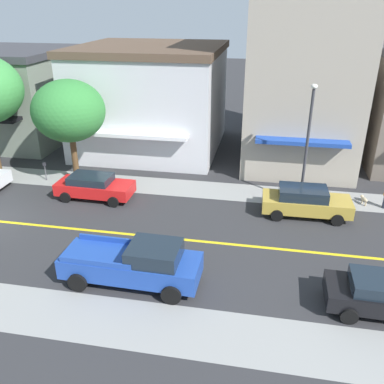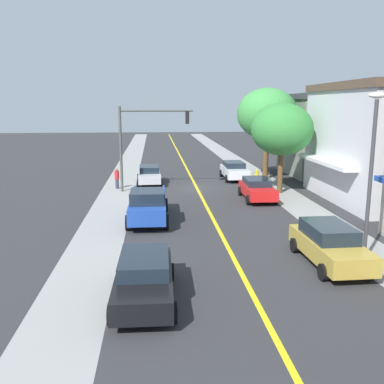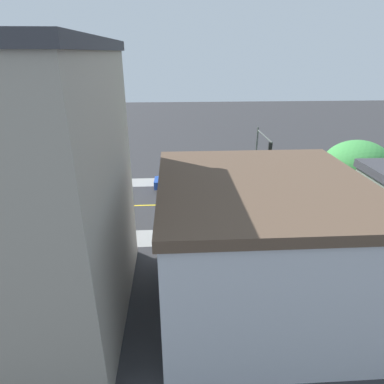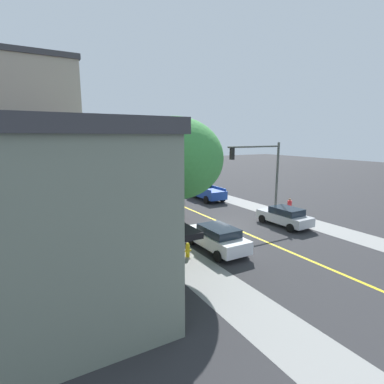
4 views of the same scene
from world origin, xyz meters
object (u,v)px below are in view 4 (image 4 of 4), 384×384
gold_sedan_left_curb (118,187)px  silver_sedan_right_curb (285,216)px  small_dog (95,189)px  blue_pickup_truck (204,190)px  red_sedan_left_curb (160,209)px  pedestrian_orange_shirt (95,183)px  street_tree_left_near (143,167)px  street_tree_right_corner (175,159)px  fire_hydrant (188,250)px  pedestrian_red_shirt (289,207)px  street_lamp (103,159)px  parking_meter (159,225)px  black_sedan_right_curb (166,181)px  traffic_light_mast (263,167)px  white_sedan_left_curb (217,237)px

gold_sedan_left_curb → silver_sedan_right_curb: size_ratio=1.11×
silver_sedan_right_curb → small_dog: (-9.40, 22.23, -0.45)m
blue_pickup_truck → red_sedan_left_curb: bearing=124.7°
pedestrian_orange_shirt → street_tree_left_near: bearing=123.5°
street_tree_right_corner → fire_hydrant: size_ratio=9.25×
red_sedan_left_curb → pedestrian_red_shirt: (9.82, -4.84, 0.05)m
street_lamp → pedestrian_red_shirt: size_ratio=4.33×
street_tree_left_near → parking_meter: bearing=-82.7°
parking_meter → blue_pickup_truck: (9.26, 9.07, 0.11)m
street_lamp → pedestrian_orange_shirt: bearing=91.9°
street_tree_left_near → gold_sedan_left_curb: (2.14, 14.28, -3.78)m
black_sedan_right_curb → street_tree_right_corner: bearing=157.4°
black_sedan_right_curb → small_dog: (-9.36, 0.85, -0.46)m
gold_sedan_left_curb → blue_pickup_truck: 10.35m
red_sedan_left_curb → small_dog: 15.74m
street_tree_left_near → black_sedan_right_curb: size_ratio=1.36×
street_tree_right_corner → gold_sedan_left_curb: (2.61, 20.28, -4.73)m
red_sedan_left_curb → silver_sedan_right_curb: (7.36, -6.63, -0.00)m
street_tree_left_near → street_lamp: bearing=87.6°
red_sedan_left_curb → pedestrian_orange_shirt: size_ratio=2.70×
traffic_light_mast → pedestrian_orange_shirt: traffic_light_mast is taller
black_sedan_right_curb → pedestrian_orange_shirt: 9.30m
silver_sedan_right_curb → street_tree_left_near: bearing=63.4°
street_lamp → red_sedan_left_curb: bearing=-82.3°
street_tree_right_corner → white_sedan_left_curb: street_tree_right_corner is taller
black_sedan_right_curb → blue_pickup_truck: blue_pickup_truck is taller
fire_hydrant → pedestrian_orange_shirt: 24.93m
fire_hydrant → white_sedan_left_curb: 2.05m
street_lamp → blue_pickup_truck: size_ratio=1.18×
street_tree_left_near → small_dog: street_tree_left_near is taller
red_sedan_left_curb → gold_sedan_left_curb: gold_sedan_left_curb is taller
street_tree_left_near → white_sedan_left_curb: size_ratio=1.44×
pedestrian_red_shirt → small_dog: (-11.85, 20.44, -0.50)m
parking_meter → gold_sedan_left_curb: 16.44m
gold_sedan_left_curb → small_dog: gold_sedan_left_curb is taller
street_tree_right_corner → parking_meter: 6.21m
street_tree_left_near → black_sedan_right_curb: bearing=60.6°
pedestrian_red_shirt → small_dog: bearing=20.0°
black_sedan_right_curb → parking_meter: bearing=154.9°
black_sedan_right_curb → blue_pickup_truck: size_ratio=0.83×
street_lamp → street_tree_left_near: bearing=-92.4°
parking_meter → traffic_light_mast: 10.23m
silver_sedan_right_curb → traffic_light_mast: bearing=-7.7°
parking_meter → silver_sedan_right_curb: 9.61m
street_tree_left_near → traffic_light_mast: (9.89, -1.55, -0.35)m
street_tree_left_near → blue_pickup_truck: street_tree_left_near is taller
red_sedan_left_curb → black_sedan_right_curb: size_ratio=0.94×
fire_hydrant → gold_sedan_left_curb: size_ratio=0.18×
fire_hydrant → small_dog: fire_hydrant is taller
pedestrian_red_shirt → small_dog: 23.64m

